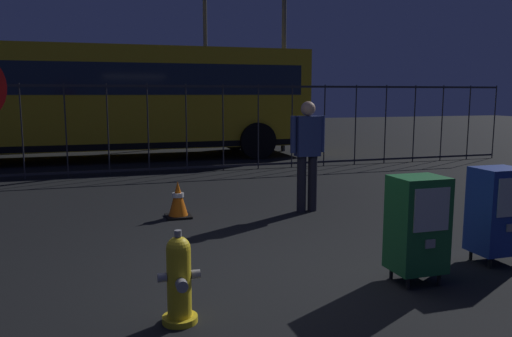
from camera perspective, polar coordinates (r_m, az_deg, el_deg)
The scene contains 11 objects.
ground_plane at distance 5.04m, azimuth 0.80°, elevation -12.28°, with size 60.00×60.00×0.00m, color black.
fire_hydrant at distance 4.07m, azimuth -8.66°, elevation -12.27°, with size 0.33×0.32×0.75m.
newspaper_box_primary at distance 5.01m, azimuth 17.72°, elevation -5.96°, with size 0.48×0.42×1.02m.
newspaper_box_secondary at distance 5.89m, azimuth 25.48°, elevation -4.27°, with size 0.48×0.42×1.02m.
pedestrian at distance 7.66m, azimuth 5.82°, elevation 2.13°, with size 0.55×0.22×1.67m.
traffic_cone at distance 7.43m, azimuth -8.78°, elevation -3.50°, with size 0.36×0.36×0.53m.
fence_barrier at distance 11.57m, azimuth -9.95°, elevation 4.51°, with size 18.03×0.04×2.00m.
bus_near at distance 14.46m, azimuth -15.53°, elevation 7.83°, with size 10.51×2.82×3.00m.
bus_far at distance 19.44m, azimuth -16.82°, elevation 7.86°, with size 10.72×3.71×3.00m.
street_light_near_left at distance 15.93m, azimuth 3.20°, elevation 16.67°, with size 0.32×0.32×7.02m.
street_light_near_right at distance 17.91m, azimuth -5.75°, elevation 14.74°, with size 0.32×0.32×6.43m.
Camera 1 is at (-1.46, -4.48, 1.78)m, focal length 35.50 mm.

